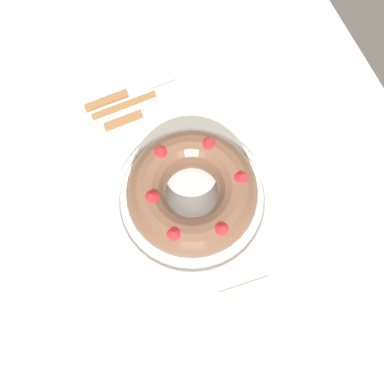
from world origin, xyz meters
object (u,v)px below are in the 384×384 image
cake_knife (141,115)px  bundt_cake (192,192)px  serving_knife (126,94)px  fork (143,98)px  napkin (257,323)px  serving_dish (192,199)px

cake_knife → bundt_cake: bearing=9.1°
serving_knife → fork: bearing=49.8°
napkin → bundt_cake: bearing=-176.2°
serving_knife → cake_knife: 0.06m
fork → napkin: fork is taller
cake_knife → napkin: (0.48, 0.04, -0.00)m
cake_knife → napkin: bearing=7.3°
serving_knife → serving_dish: bearing=6.8°
bundt_cake → fork: bearing=-178.3°
serving_dish → serving_knife: serving_dish is taller
serving_dish → fork: size_ratio=1.54×
fork → serving_dish: bearing=4.8°
fork → napkin: 0.52m
bundt_cake → cake_knife: bundt_cake is taller
serving_dish → cake_knife: 0.22m
bundt_cake → fork: size_ratio=1.25×
serving_dish → cake_knife: serving_dish is taller
fork → cake_knife: 0.04m
bundt_cake → napkin: bearing=3.8°
serving_knife → napkin: size_ratio=1.46×
fork → bundt_cake: bearing=4.8°
fork → napkin: size_ratio=1.37×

